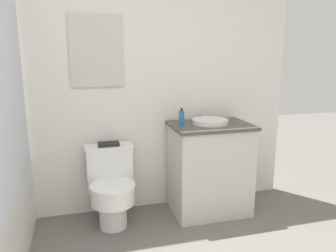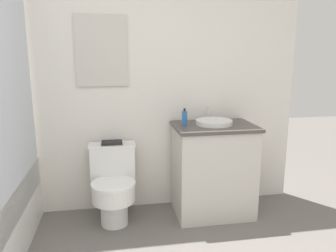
{
  "view_description": "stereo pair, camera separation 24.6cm",
  "coord_description": "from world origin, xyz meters",
  "px_view_note": "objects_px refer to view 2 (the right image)",
  "views": [
    {
      "loc": [
        -0.21,
        -0.75,
        1.43
      ],
      "look_at": [
        0.47,
        1.69,
        0.88
      ],
      "focal_mm": 35.0,
      "sensor_mm": 36.0,
      "label": 1
    },
    {
      "loc": [
        0.03,
        -0.81,
        1.43
      ],
      "look_at": [
        0.47,
        1.69,
        0.88
      ],
      "focal_mm": 35.0,
      "sensor_mm": 36.0,
      "label": 2
    }
  ],
  "objects_px": {
    "toilet": "(113,183)",
    "book_on_tank": "(112,143)",
    "soap_bottle": "(185,118)",
    "sink": "(214,122)"
  },
  "relations": [
    {
      "from": "soap_bottle",
      "to": "book_on_tank",
      "type": "height_order",
      "value": "soap_bottle"
    },
    {
      "from": "sink",
      "to": "book_on_tank",
      "type": "relative_size",
      "value": 1.98
    },
    {
      "from": "sink",
      "to": "toilet",
      "type": "bearing_deg",
      "value": -179.17
    },
    {
      "from": "toilet",
      "to": "soap_bottle",
      "type": "xyz_separation_m",
      "value": [
        0.63,
        0.03,
        0.55
      ]
    },
    {
      "from": "soap_bottle",
      "to": "toilet",
      "type": "bearing_deg",
      "value": -177.26
    },
    {
      "from": "sink",
      "to": "book_on_tank",
      "type": "height_order",
      "value": "sink"
    },
    {
      "from": "toilet",
      "to": "soap_bottle",
      "type": "height_order",
      "value": "soap_bottle"
    },
    {
      "from": "toilet",
      "to": "book_on_tank",
      "type": "xyz_separation_m",
      "value": [
        0.0,
        0.12,
        0.33
      ]
    },
    {
      "from": "sink",
      "to": "book_on_tank",
      "type": "distance_m",
      "value": 0.91
    },
    {
      "from": "toilet",
      "to": "book_on_tank",
      "type": "bearing_deg",
      "value": 90.0
    }
  ]
}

